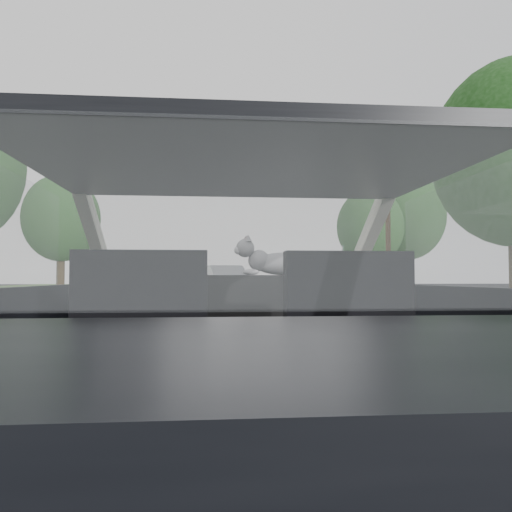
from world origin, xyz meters
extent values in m
plane|color=black|center=(0.00, 0.00, 0.00)|extent=(140.00, 140.00, 0.00)
cube|color=black|center=(0.00, 0.00, 0.72)|extent=(1.80, 4.00, 1.45)
cube|color=black|center=(0.00, 0.62, 0.85)|extent=(1.58, 0.45, 0.30)
cube|color=black|center=(-0.40, -0.29, 0.88)|extent=(0.50, 0.72, 0.42)
cube|color=black|center=(0.40, -0.29, 0.88)|extent=(0.50, 0.72, 0.42)
torus|color=black|center=(-0.40, 0.33, 0.92)|extent=(0.36, 0.36, 0.04)
ellipsoid|color=gray|center=(0.29, 0.61, 1.08)|extent=(0.54, 0.25, 0.23)
cube|color=slate|center=(4.30, 10.00, 0.58)|extent=(0.05, 90.00, 0.32)
imported|color=#A7AAB1|center=(0.65, 22.93, 0.80)|extent=(2.65, 5.08, 1.59)
cube|color=#226A38|center=(7.46, 25.75, 1.41)|extent=(0.35, 1.12, 2.82)
cylinder|color=#54361F|center=(8.29, 20.69, 3.70)|extent=(0.25, 0.25, 7.40)
camera|label=1|loc=(-0.14, -2.32, 0.99)|focal=35.00mm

